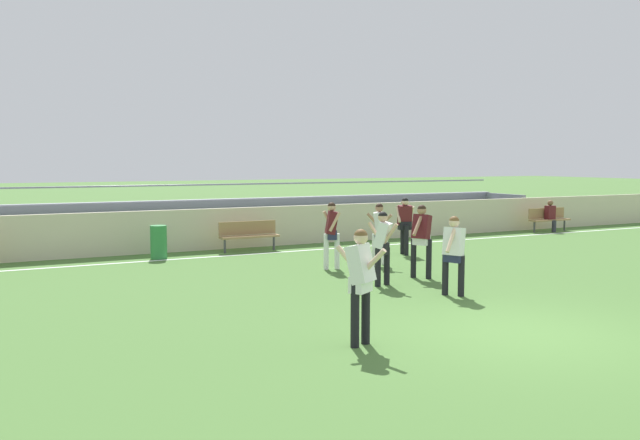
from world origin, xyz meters
name	(u,v)px	position (x,y,z in m)	size (l,w,h in m)	color
ground_plane	(523,333)	(0.00, 0.00, 0.00)	(160.00, 160.00, 0.00)	#477033
field_line_sideline	(275,252)	(0.00, 10.11, 0.00)	(44.00, 0.12, 0.01)	white
sideline_wall	(257,227)	(0.00, 11.60, 0.63)	(48.00, 0.16, 1.26)	beige
bleacher_stand	(245,217)	(0.42, 13.83, 0.75)	(23.59, 2.70, 1.88)	#9EA3AD
bench_far_left	(249,233)	(-0.60, 10.74, 0.55)	(1.80, 0.40, 0.90)	#99754C
bench_near_wall_gap	(548,217)	(11.60, 10.74, 0.55)	(1.80, 0.40, 0.90)	#99754C
trash_bin	(159,242)	(-3.36, 10.44, 0.46)	(0.45, 0.45, 0.93)	#2D7F3D
spectator_seated	(551,214)	(11.60, 10.62, 0.70)	(0.36, 0.42, 1.21)	#2D2D38
player_dark_wide_right	(421,234)	(1.37, 4.69, 1.02)	(0.77, 0.49, 1.70)	black
player_white_deep_cover	(383,242)	(0.09, 4.33, 0.96)	(0.52, 0.68, 1.62)	black
player_dark_challenging	(405,221)	(3.18, 8.04, 0.98)	(0.58, 0.43, 1.65)	black
player_white_overlapping	(361,276)	(-2.67, 0.54, 1.03)	(0.51, 0.71, 1.72)	black
player_white_on_ball	(379,229)	(1.52, 6.76, 0.95)	(0.47, 0.70, 1.61)	white
player_dark_dropping_back	(332,229)	(0.10, 6.73, 1.00)	(0.42, 0.57, 1.68)	white
player_white_trailing_run	(454,249)	(0.80, 2.79, 0.95)	(0.69, 0.46, 1.61)	black
soccer_ball	(365,272)	(0.34, 5.48, 0.11)	(0.22, 0.22, 0.22)	orange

